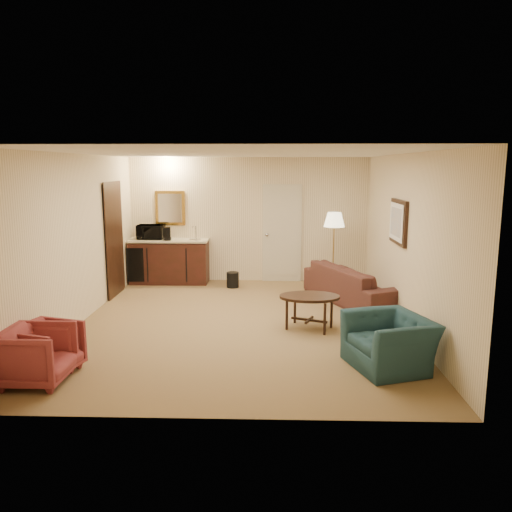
{
  "coord_description": "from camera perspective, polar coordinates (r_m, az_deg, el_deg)",
  "views": [
    {
      "loc": [
        0.46,
        -7.46,
        2.4
      ],
      "look_at": [
        0.23,
        0.5,
        0.98
      ],
      "focal_mm": 35.0,
      "sensor_mm": 36.0,
      "label": 1
    }
  ],
  "objects": [
    {
      "name": "wetbar_cabinet",
      "position": [
        10.57,
        -9.86,
        -0.58
      ],
      "size": [
        1.64,
        0.58,
        0.92
      ],
      "primitive_type": "cube",
      "color": "#3B1612",
      "rests_on": "ground"
    },
    {
      "name": "sofa",
      "position": [
        9.1,
        11.24,
        -2.5
      ],
      "size": [
        1.51,
        2.32,
        0.88
      ],
      "primitive_type": "imported",
      "rotation": [
        0.0,
        0.0,
        1.99
      ],
      "color": "black",
      "rests_on": "ground"
    },
    {
      "name": "microwave",
      "position": [
        10.6,
        -11.93,
        2.89
      ],
      "size": [
        0.54,
        0.31,
        0.37
      ],
      "primitive_type": "imported",
      "rotation": [
        0.0,
        0.0,
        -0.02
      ],
      "color": "black",
      "rests_on": "wetbar_cabinet"
    },
    {
      "name": "teal_armchair",
      "position": [
        6.28,
        15.02,
        -8.55
      ],
      "size": [
        0.91,
        1.12,
        0.85
      ],
      "primitive_type": "imported",
      "rotation": [
        0.0,
        0.0,
        -1.25
      ],
      "color": "#1E414C",
      "rests_on": "ground"
    },
    {
      "name": "coffee_maker",
      "position": [
        10.37,
        -10.12,
        2.52
      ],
      "size": [
        0.17,
        0.17,
        0.27
      ],
      "primitive_type": "cylinder",
      "rotation": [
        0.0,
        0.0,
        0.18
      ],
      "color": "black",
      "rests_on": "wetbar_cabinet"
    },
    {
      "name": "room_walls",
      "position": [
        8.27,
        -2.19,
        5.39
      ],
      "size": [
        5.02,
        6.01,
        2.61
      ],
      "color": "beige",
      "rests_on": "ground"
    },
    {
      "name": "waste_bin",
      "position": [
        10.09,
        -2.68,
        -2.74
      ],
      "size": [
        0.3,
        0.3,
        0.31
      ],
      "primitive_type": "cylinder",
      "rotation": [
        0.0,
        0.0,
        0.25
      ],
      "color": "black",
      "rests_on": "ground"
    },
    {
      "name": "rose_chair_near",
      "position": [
        6.39,
        -22.86,
        -9.53
      ],
      "size": [
        0.77,
        0.8,
        0.67
      ],
      "primitive_type": "imported",
      "rotation": [
        0.0,
        0.0,
        1.29
      ],
      "color": "brown",
      "rests_on": "ground"
    },
    {
      "name": "ground",
      "position": [
        7.85,
        -1.77,
        -7.68
      ],
      "size": [
        6.0,
        6.0,
        0.0
      ],
      "primitive_type": "plane",
      "color": "olive",
      "rests_on": "ground"
    },
    {
      "name": "coffee_table",
      "position": [
        7.56,
        6.11,
        -6.39
      ],
      "size": [
        1.06,
        0.9,
        0.52
      ],
      "primitive_type": "cube",
      "rotation": [
        0.0,
        0.0,
        -0.39
      ],
      "color": "black",
      "rests_on": "ground"
    },
    {
      "name": "rose_chair_far",
      "position": [
        6.18,
        -23.8,
        -10.07
      ],
      "size": [
        0.66,
        0.7,
        0.71
      ],
      "primitive_type": "imported",
      "rotation": [
        0.0,
        0.0,
        1.56
      ],
      "color": "brown",
      "rests_on": "ground"
    },
    {
      "name": "floor_lamp",
      "position": [
        9.92,
        8.84,
        0.56
      ],
      "size": [
        0.46,
        0.46,
        1.54
      ],
      "primitive_type": "cube",
      "rotation": [
        0.0,
        0.0,
        -0.15
      ],
      "color": "#B58B3C",
      "rests_on": "ground"
    }
  ]
}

